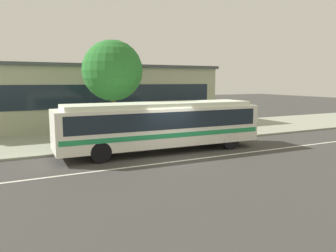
{
  "coord_description": "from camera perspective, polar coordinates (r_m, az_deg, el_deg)",
  "views": [
    {
      "loc": [
        -7.44,
        -14.21,
        3.84
      ],
      "look_at": [
        0.67,
        2.04,
        1.3
      ],
      "focal_mm": 34.79,
      "sensor_mm": 36.0,
      "label": 1
    }
  ],
  "objects": [
    {
      "name": "sidewalk_slab",
      "position": [
        22.72,
        -7.02,
        -1.68
      ],
      "size": [
        60.0,
        8.0,
        0.12
      ],
      "primitive_type": "cube",
      "color": "#969B87",
      "rests_on": "ground_plane"
    },
    {
      "name": "station_building",
      "position": [
        28.46,
        -14.7,
        5.11
      ],
      "size": [
        22.25,
        7.67,
        5.1
      ],
      "color": "#A2A688",
      "rests_on": "ground_plane"
    },
    {
      "name": "pedestrian_walking_along_curb",
      "position": [
        18.29,
        -17.29,
        -0.99
      ],
      "size": [
        0.48,
        0.48,
        1.69
      ],
      "color": "#32342C",
      "rests_on": "sidewalk_slab"
    },
    {
      "name": "transit_bus",
      "position": [
        17.6,
        -1.26,
        0.51
      ],
      "size": [
        11.19,
        2.85,
        2.67
      ],
      "color": "silver",
      "rests_on": "ground_plane"
    },
    {
      "name": "street_tree_near_stop",
      "position": [
        20.71,
        -9.69,
        9.51
      ],
      "size": [
        3.75,
        3.75,
        6.21
      ],
      "color": "brown",
      "rests_on": "sidewalk_slab"
    },
    {
      "name": "lane_stripe_center",
      "position": [
        15.81,
        2.44,
        -6.09
      ],
      "size": [
        56.0,
        0.16,
        0.01
      ],
      "primitive_type": "cube",
      "color": "silver",
      "rests_on": "ground_plane"
    },
    {
      "name": "ground_plane",
      "position": [
        16.5,
        1.09,
        -5.5
      ],
      "size": [
        120.0,
        120.0,
        0.0
      ],
      "primitive_type": "plane",
      "color": "#3C3B38"
    },
    {
      "name": "pedestrian_waiting_near_sign",
      "position": [
        22.83,
        5.8,
        1.12
      ],
      "size": [
        0.46,
        0.46,
        1.73
      ],
      "color": "navy",
      "rests_on": "sidewalk_slab"
    }
  ]
}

